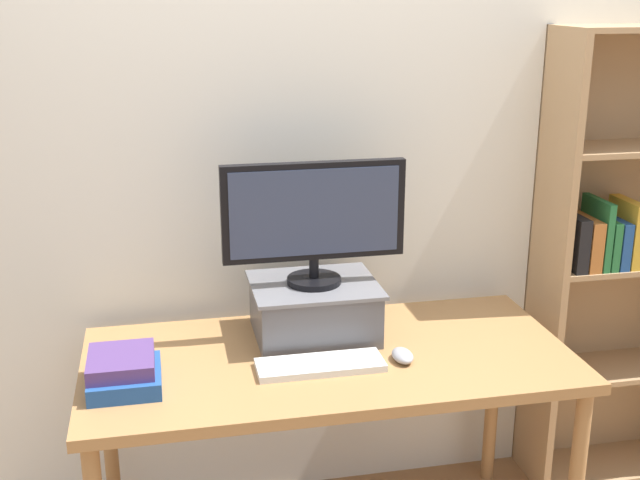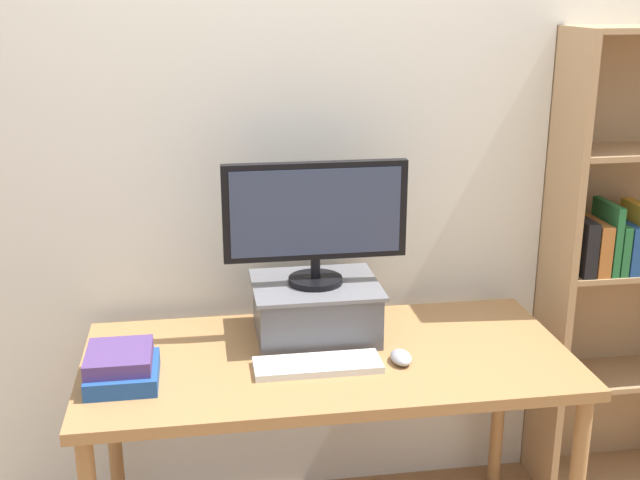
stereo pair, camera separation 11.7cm
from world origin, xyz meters
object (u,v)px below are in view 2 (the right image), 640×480
(keyboard, at_px, (318,365))
(desk, at_px, (328,376))
(riser_box, at_px, (315,307))
(computer_mouse, at_px, (401,357))
(book_stack, at_px, (121,367))
(computer_monitor, at_px, (315,217))
(bookshelf_unit, at_px, (631,263))

(keyboard, bearing_deg, desk, 62.79)
(riser_box, distance_m, computer_mouse, 0.35)
(desk, relative_size, computer_mouse, 14.87)
(riser_box, height_order, keyboard, riser_box)
(keyboard, bearing_deg, book_stack, 179.36)
(desk, xyz_separation_m, riser_box, (-0.02, 0.16, 0.17))
(riser_box, distance_m, book_stack, 0.67)
(computer_monitor, bearing_deg, bookshelf_unit, 7.31)
(bookshelf_unit, height_order, riser_box, bookshelf_unit)
(book_stack, bearing_deg, riser_box, 21.88)
(desk, height_order, bookshelf_unit, bookshelf_unit)
(bookshelf_unit, height_order, computer_mouse, bookshelf_unit)
(desk, xyz_separation_m, keyboard, (-0.05, -0.09, 0.09))
(bookshelf_unit, xyz_separation_m, computer_monitor, (-1.21, -0.16, 0.27))
(desk, distance_m, riser_box, 0.24)
(desk, height_order, computer_mouse, computer_mouse)
(desk, xyz_separation_m, computer_monitor, (-0.02, 0.16, 0.49))
(riser_box, relative_size, computer_mouse, 4.02)
(riser_box, xyz_separation_m, computer_monitor, (-0.00, -0.00, 0.31))
(riser_box, relative_size, book_stack, 1.78)
(book_stack, bearing_deg, desk, 7.71)
(riser_box, xyz_separation_m, book_stack, (-0.62, -0.25, -0.05))
(bookshelf_unit, relative_size, riser_box, 4.20)
(bookshelf_unit, relative_size, keyboard, 4.48)
(bookshelf_unit, xyz_separation_m, keyboard, (-1.25, -0.41, -0.13))
(bookshelf_unit, relative_size, computer_monitor, 2.93)
(book_stack, bearing_deg, computer_mouse, -0.51)
(keyboard, bearing_deg, computer_monitor, 82.77)
(computer_mouse, bearing_deg, riser_box, 132.06)
(desk, relative_size, riser_box, 3.70)
(computer_monitor, relative_size, computer_mouse, 5.75)
(computer_monitor, xyz_separation_m, computer_mouse, (0.23, -0.25, -0.39))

